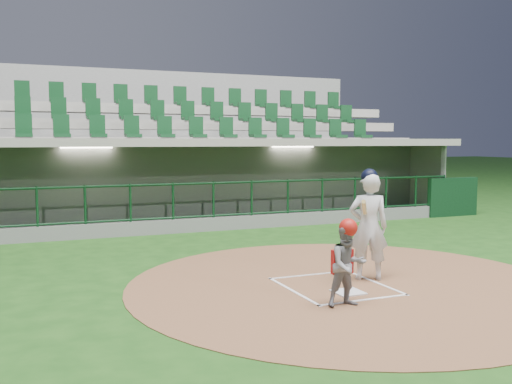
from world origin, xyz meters
The scene contains 8 objects.
ground centered at (0.00, 0.00, 0.00)m, with size 120.00×120.00×0.00m, color #184112.
dirt_circle centered at (0.30, -0.20, 0.01)m, with size 7.20×7.20×0.01m, color brown.
home_plate centered at (0.00, -0.70, 0.02)m, with size 0.43×0.43×0.02m, color silver.
batter_box_chalk centered at (0.00, -0.30, 0.02)m, with size 1.55×1.80×0.01m.
dugout_structure centered at (0.08, 7.83, 0.96)m, with size 16.40×3.70×3.00m.
seating_deck centered at (0.00, 10.91, 1.42)m, with size 17.00×6.72×5.15m.
batter centered at (0.75, -0.09, 0.94)m, with size 0.92×0.97×1.87m.
catcher centered at (-0.39, -1.30, 0.63)m, with size 0.58×0.46×1.25m.
Camera 1 is at (-4.57, -8.10, 2.34)m, focal length 40.00 mm.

